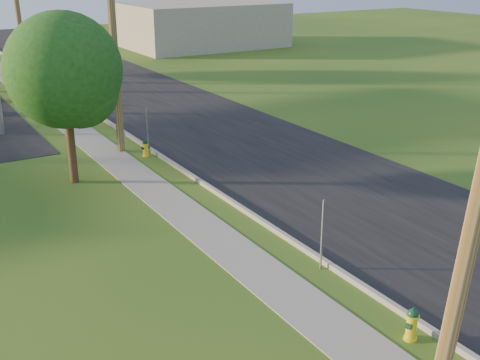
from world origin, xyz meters
name	(u,v)px	position (x,y,z in m)	size (l,w,h in m)	color
ground_plane	(435,354)	(0.00, 0.00, 0.00)	(140.00, 140.00, 0.00)	#275118
road	(314,178)	(4.50, 10.00, 0.01)	(8.00, 120.00, 0.02)	black
curb	(223,196)	(0.50, 10.00, 0.07)	(0.15, 120.00, 0.15)	gray
sidewalk	(177,208)	(-1.25, 10.00, 0.01)	(1.50, 120.00, 0.03)	gray
utility_pole_mid	(113,35)	(-0.60, 17.00, 4.95)	(1.40, 0.32, 9.80)	brown
utility_pole_far	(18,9)	(-0.60, 35.00, 4.80)	(1.40, 0.32, 9.50)	brown
sign_post_near	(322,235)	(0.25, 4.20, 1.00)	(0.05, 0.04, 2.00)	gray
sign_post_mid	(148,132)	(0.25, 16.00, 1.00)	(0.05, 0.04, 2.00)	gray
sign_post_far	(66,83)	(0.25, 28.20, 1.00)	(0.05, 0.04, 2.00)	gray
distant_building	(202,25)	(18.00, 45.00, 2.00)	(14.00, 10.00, 4.00)	gray
tree_verge	(67,75)	(-3.36, 14.20, 4.02)	(4.12, 4.12, 6.24)	#382515
hydrant_near	(412,324)	(-0.06, 0.64, 0.39)	(0.42, 0.37, 0.80)	yellow
hydrant_mid	(146,148)	(0.04, 15.79, 0.37)	(0.38, 0.34, 0.75)	yellow
hydrant_far	(68,99)	(-0.07, 26.90, 0.39)	(0.41, 0.37, 0.79)	yellow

